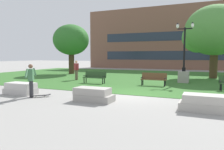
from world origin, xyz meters
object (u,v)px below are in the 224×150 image
concrete_block_center (21,89)px  park_bench_far_left (154,78)px  person_bystander_near_lawn (76,69)px  person_skateboarder (31,79)px  lamp_post_center (184,70)px  concrete_block_left (93,95)px  concrete_block_right (204,103)px  park_bench_near_right (95,77)px  skateboard (41,95)px

concrete_block_center → park_bench_far_left: park_bench_far_left is taller
concrete_block_center → person_bystander_near_lawn: person_bystander_near_lawn is taller
person_skateboarder → person_bystander_near_lawn: size_ratio=1.00×
park_bench_far_left → lamp_post_center: size_ratio=0.38×
person_bystander_near_lawn → concrete_block_left: bearing=-52.4°
concrete_block_left → park_bench_far_left: bearing=77.5°
lamp_post_center → concrete_block_center: bearing=-131.1°
concrete_block_right → park_bench_far_left: size_ratio=1.00×
concrete_block_center → concrete_block_right: size_ratio=1.00×
park_bench_near_right → park_bench_far_left: bearing=6.5°
person_skateboarder → person_bystander_near_lawn: 8.06m
concrete_block_right → person_bystander_near_lawn: bearing=145.3°
skateboard → park_bench_far_left: park_bench_far_left is taller
concrete_block_left → concrete_block_center: bearing=178.9°
concrete_block_left → concrete_block_right: (4.80, 0.10, 0.00)m
concrete_block_center → person_bystander_near_lawn: size_ratio=1.05×
concrete_block_left → lamp_post_center: lamp_post_center is taller
concrete_block_center → skateboard: (1.65, -0.28, -0.22)m
skateboard → concrete_block_center: bearing=170.4°
concrete_block_center → person_skateboarder: (1.25, -0.49, 0.66)m
concrete_block_center → park_bench_far_left: (6.07, 6.30, 0.23)m
concrete_block_left → lamp_post_center: (3.18, 9.08, 0.68)m
skateboard → person_bystander_near_lawn: (-2.64, 7.52, 0.90)m
concrete_block_right → person_bystander_near_lawn: size_ratio=1.05×
concrete_block_left → skateboard: concrete_block_left is taller
park_bench_near_right → park_bench_far_left: same height
person_skateboarder → skateboard: bearing=28.4°
park_bench_far_left → person_bystander_near_lawn: 7.13m
skateboard → person_bystander_near_lawn: bearing=109.4°
park_bench_near_right → park_bench_far_left: (4.47, 0.51, 0.00)m
park_bench_far_left → lamp_post_center: lamp_post_center is taller
park_bench_near_right → lamp_post_center: size_ratio=0.38×
concrete_block_center → lamp_post_center: 11.95m
person_bystander_near_lawn → concrete_block_right: bearing=-34.7°
concrete_block_right → person_bystander_near_lawn: 12.73m
park_bench_near_right → skateboard: bearing=-89.5°
concrete_block_center → park_bench_far_left: size_ratio=1.00×
concrete_block_right → skateboard: bearing=-177.9°
concrete_block_center → concrete_block_right: bearing=0.0°
concrete_block_right → park_bench_far_left: (-3.39, 6.30, 0.23)m
person_skateboarder → concrete_block_left: bearing=6.7°
concrete_block_center → park_bench_near_right: park_bench_near_right is taller
concrete_block_center → concrete_block_left: bearing=-1.1°
concrete_block_left → park_bench_near_right: bearing=117.4°
skateboard → park_bench_far_left: size_ratio=0.48×
concrete_block_right → lamp_post_center: (-1.62, 8.98, 0.68)m
person_skateboarder → skateboard: 1.00m
concrete_block_right → person_skateboarder: bearing=-176.5°
concrete_block_left → person_skateboarder: person_skateboarder is taller
concrete_block_center → person_skateboarder: 1.50m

